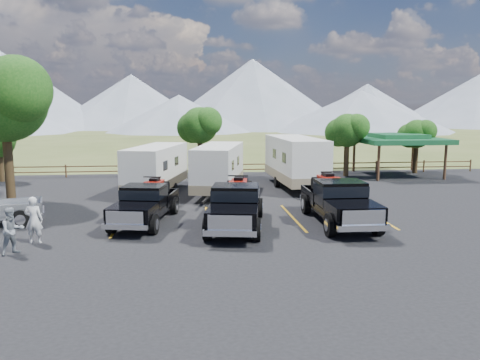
{
  "coord_description": "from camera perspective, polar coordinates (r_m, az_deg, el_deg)",
  "views": [
    {
      "loc": [
        -2.79,
        -17.17,
        5.17
      ],
      "look_at": [
        -0.32,
        5.81,
        1.6
      ],
      "focal_mm": 35.0,
      "sensor_mm": 36.0,
      "label": 1
    }
  ],
  "objects": [
    {
      "name": "trailer_center",
      "position": [
        28.04,
        -2.61,
        1.39
      ],
      "size": [
        3.65,
        8.42,
        2.92
      ],
      "rotation": [
        0.0,
        0.0,
        -0.23
      ],
      "color": "white",
      "rests_on": "asphalt_lot"
    },
    {
      "name": "tree_ne_a",
      "position": [
        36.19,
        12.9,
        5.89
      ],
      "size": [
        3.11,
        2.92,
        4.76
      ],
      "color": "black",
      "rests_on": "ground"
    },
    {
      "name": "ground",
      "position": [
        18.14,
        2.98,
        -7.79
      ],
      "size": [
        320.0,
        320.0,
        0.0
      ],
      "primitive_type": "plane",
      "color": "#3F4E21",
      "rests_on": "ground"
    },
    {
      "name": "pavilion",
      "position": [
        37.71,
        18.69,
        4.7
      ],
      "size": [
        6.2,
        6.2,
        3.22
      ],
      "color": "#503622",
      "rests_on": "ground"
    },
    {
      "name": "trailer_left",
      "position": [
        28.58,
        -10.15,
        1.36
      ],
      "size": [
        3.69,
        8.27,
        2.87
      ],
      "rotation": [
        0.0,
        0.0,
        -0.24
      ],
      "color": "white",
      "rests_on": "asphalt_lot"
    },
    {
      "name": "person_a",
      "position": [
        19.51,
        -23.84,
        -4.48
      ],
      "size": [
        0.68,
        0.46,
        1.81
      ],
      "primitive_type": "imported",
      "rotation": [
        0.0,
        0.0,
        3.11
      ],
      "color": "silver",
      "rests_on": "asphalt_lot"
    },
    {
      "name": "tree_big_nw",
      "position": [
        27.95,
        -26.91,
        8.72
      ],
      "size": [
        5.54,
        5.18,
        7.84
      ],
      "color": "black",
      "rests_on": "ground"
    },
    {
      "name": "mountain_range",
      "position": [
        123.27,
        -8.52,
        9.94
      ],
      "size": [
        209.0,
        71.0,
        20.0
      ],
      "color": "slate",
      "rests_on": "ground"
    },
    {
      "name": "rig_left",
      "position": [
        21.51,
        -11.41,
        -2.65
      ],
      "size": [
        2.93,
        6.04,
        1.93
      ],
      "rotation": [
        0.0,
        0.0,
        -0.2
      ],
      "color": "black",
      "rests_on": "asphalt_lot"
    },
    {
      "name": "stall_lines",
      "position": [
        21.96,
        1.33,
        -4.72
      ],
      "size": [
        12.12,
        5.5,
        0.01
      ],
      "color": "#C08B16",
      "rests_on": "asphalt_lot"
    },
    {
      "name": "tree_north",
      "position": [
        36.21,
        -4.97,
        6.64
      ],
      "size": [
        3.46,
        3.24,
        5.25
      ],
      "color": "black",
      "rests_on": "ground"
    },
    {
      "name": "rig_center",
      "position": [
        20.24,
        -0.48,
        -2.96
      ],
      "size": [
        3.05,
        6.55,
        2.1
      ],
      "rotation": [
        0.0,
        0.0,
        -0.17
      ],
      "color": "black",
      "rests_on": "asphalt_lot"
    },
    {
      "name": "rig_right",
      "position": [
        21.44,
        11.87,
        -2.39
      ],
      "size": [
        2.36,
        6.53,
        2.17
      ],
      "rotation": [
        0.0,
        0.0,
        -0.01
      ],
      "color": "black",
      "rests_on": "asphalt_lot"
    },
    {
      "name": "tree_ne_b",
      "position": [
        39.46,
        20.72,
        5.26
      ],
      "size": [
        2.77,
        2.59,
        4.27
      ],
      "color": "black",
      "rests_on": "ground"
    },
    {
      "name": "asphalt_lot",
      "position": [
        21.0,
        1.68,
        -5.42
      ],
      "size": [
        44.0,
        34.0,
        0.04
      ],
      "primitive_type": "cube",
      "color": "black",
      "rests_on": "ground"
    },
    {
      "name": "trailer_right",
      "position": [
        30.39,
        6.74,
        2.25
      ],
      "size": [
        2.74,
        9.37,
        3.25
      ],
      "rotation": [
        0.0,
        0.0,
        0.04
      ],
      "color": "white",
      "rests_on": "asphalt_lot"
    },
    {
      "name": "person_b",
      "position": [
        18.42,
        -26.02,
        -5.59
      ],
      "size": [
        1.03,
        1.02,
        1.68
      ],
      "primitive_type": "imported",
      "rotation": [
        0.0,
        0.0,
        0.73
      ],
      "color": "gray",
      "rests_on": "asphalt_lot"
    },
    {
      "name": "rail_fence",
      "position": [
        36.27,
        1.49,
        1.55
      ],
      "size": [
        36.12,
        0.12,
        1.0
      ],
      "color": "#503622",
      "rests_on": "ground"
    }
  ]
}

